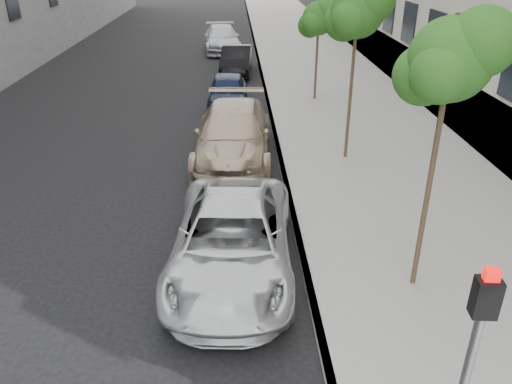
{
  "coord_description": "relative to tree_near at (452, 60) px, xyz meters",
  "views": [
    {
      "loc": [
        -0.2,
        -6.31,
        6.06
      ],
      "look_at": [
        0.19,
        2.86,
        1.5
      ],
      "focal_mm": 35.0,
      "sensor_mm": 36.0,
      "label": 1
    }
  ],
  "objects": [
    {
      "name": "sedan_black",
      "position": [
        -3.33,
        18.33,
        -3.74
      ],
      "size": [
        1.78,
        4.33,
        1.39
      ],
      "primitive_type": "imported",
      "rotation": [
        0.0,
        0.0,
        -0.07
      ],
      "color": "black",
      "rests_on": "ground"
    },
    {
      "name": "curb",
      "position": [
        -2.05,
        22.5,
        -4.36
      ],
      "size": [
        0.15,
        72.0,
        0.14
      ],
      "primitive_type": "cube",
      "color": "#9E9B93",
      "rests_on": "ground"
    },
    {
      "name": "sedan_blue",
      "position": [
        -3.73,
        12.38,
        -3.76
      ],
      "size": [
        1.65,
        3.97,
        1.34
      ],
      "primitive_type": "imported",
      "rotation": [
        0.0,
        0.0,
        -0.02
      ],
      "color": "black",
      "rests_on": "ground"
    },
    {
      "name": "tree_near",
      "position": [
        0.0,
        0.0,
        0.0
      ],
      "size": [
        1.7,
        1.5,
        5.14
      ],
      "color": "#38281C",
      "rests_on": "sidewalk"
    },
    {
      "name": "tree_far",
      "position": [
        0.0,
        13.0,
        -1.0
      ],
      "size": [
        1.68,
        1.48,
        4.12
      ],
      "color": "#38281C",
      "rests_on": "sidewalk"
    },
    {
      "name": "minivan",
      "position": [
        -3.55,
        0.76,
        -3.71
      ],
      "size": [
        2.72,
        5.32,
        1.44
      ],
      "primitive_type": "imported",
      "rotation": [
        0.0,
        0.0,
        -0.07
      ],
      "color": "silver",
      "rests_on": "ground"
    },
    {
      "name": "sidewalk",
      "position": [
        1.07,
        22.5,
        -4.36
      ],
      "size": [
        6.4,
        72.0,
        0.14
      ],
      "primitive_type": "cube",
      "color": "gray",
      "rests_on": "ground"
    },
    {
      "name": "sedan_rear",
      "position": [
        -4.19,
        24.64,
        -3.67
      ],
      "size": [
        2.5,
        5.39,
        1.52
      ],
      "primitive_type": "imported",
      "rotation": [
        0.0,
        0.0,
        0.07
      ],
      "color": "#AAACB2",
      "rests_on": "ground"
    },
    {
      "name": "signal_pole",
      "position": [
        -1.07,
        -4.09,
        -2.28
      ],
      "size": [
        0.26,
        0.2,
        3.22
      ],
      "rotation": [
        0.0,
        0.0,
        -0.1
      ],
      "color": "#939699",
      "rests_on": "sidewalk"
    },
    {
      "name": "ground",
      "position": [
        -3.23,
        -1.5,
        -4.43
      ],
      "size": [
        160.0,
        160.0,
        0.0
      ],
      "primitive_type": "plane",
      "color": "black",
      "rests_on": "ground"
    },
    {
      "name": "suv",
      "position": [
        -3.52,
        6.76,
        -3.62
      ],
      "size": [
        2.57,
        5.74,
        1.63
      ],
      "primitive_type": "imported",
      "rotation": [
        0.0,
        0.0,
        -0.05
      ],
      "color": "tan",
      "rests_on": "ground"
    },
    {
      "name": "tree_mid",
      "position": [
        0.0,
        6.5,
        0.0
      ],
      "size": [
        1.81,
        1.61,
        5.19
      ],
      "color": "#38281C",
      "rests_on": "sidewalk"
    }
  ]
}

